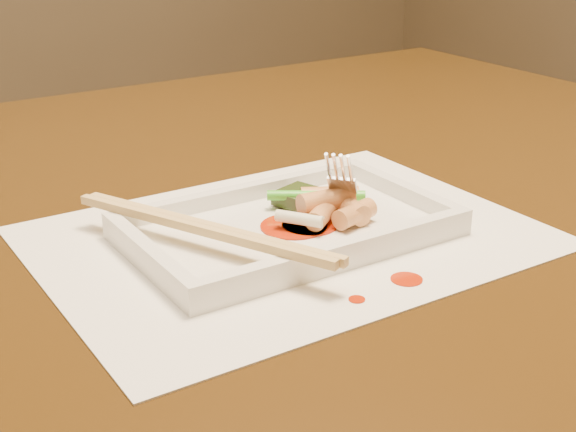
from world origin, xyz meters
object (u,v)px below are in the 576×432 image
plate_base (288,232)px  fork (345,123)px  placemat (288,237)px  table (189,288)px  chopstick_a (198,229)px

plate_base → fork: fork is taller
fork → placemat: bearing=-165.6°
placemat → fork: (0.07, 0.02, 0.08)m
fork → table: bearing=127.8°
placemat → plate_base: 0.00m
placemat → fork: bearing=14.4°
plate_base → fork: bearing=14.4°
table → chopstick_a: size_ratio=5.76×
placemat → chopstick_a: chopstick_a is taller
placemat → fork: 0.11m
chopstick_a → fork: fork is taller
plate_base → placemat: bearing=0.0°
placemat → table: bearing=100.5°
plate_base → chopstick_a: (-0.08, 0.00, 0.02)m
placemat → plate_base: plate_base is taller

